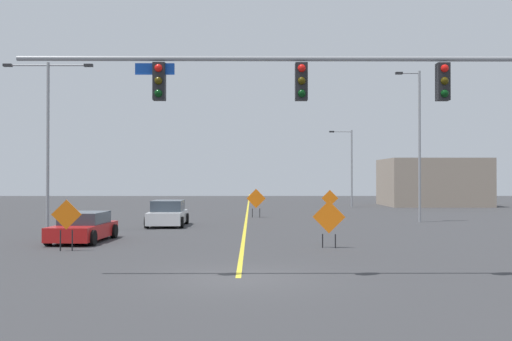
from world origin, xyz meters
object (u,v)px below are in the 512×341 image
(construction_sign_left_lane, at_px, (66,218))
(car_red_far, at_px, (83,228))
(street_lamp_mid_right, at_px, (48,130))
(street_lamp_far_right, at_px, (418,140))
(construction_sign_median_far, at_px, (256,200))
(construction_sign_right_lane, at_px, (329,219))
(street_lamp_mid_left, at_px, (350,164))
(car_white_passing, at_px, (168,214))
(traffic_signal_assembly, at_px, (372,95))
(construction_sign_median_near, at_px, (330,200))

(construction_sign_left_lane, bearing_deg, car_red_far, 95.08)
(street_lamp_mid_right, bearing_deg, construction_sign_left_lane, -66.79)
(street_lamp_far_right, height_order, car_red_far, street_lamp_far_right)
(street_lamp_far_right, height_order, construction_sign_median_far, street_lamp_far_right)
(street_lamp_far_right, xyz_separation_m, car_red_far, (-17.82, -11.24, -4.54))
(street_lamp_far_right, relative_size, car_red_far, 2.10)
(construction_sign_right_lane, distance_m, construction_sign_left_lane, 10.18)
(construction_sign_right_lane, bearing_deg, street_lamp_mid_left, 79.27)
(street_lamp_mid_left, xyz_separation_m, car_white_passing, (-13.97, -21.01, -3.34))
(street_lamp_mid_right, distance_m, construction_sign_right_lane, 15.95)
(traffic_signal_assembly, relative_size, construction_sign_median_far, 7.97)
(street_lamp_far_right, bearing_deg, street_lamp_mid_right, -162.80)
(street_lamp_mid_left, relative_size, construction_sign_left_lane, 3.68)
(construction_sign_median_near, bearing_deg, traffic_signal_assembly, -94.91)
(traffic_signal_assembly, bearing_deg, street_lamp_mid_left, 81.62)
(construction_sign_left_lane, distance_m, construction_sign_median_near, 24.19)
(car_white_passing, xyz_separation_m, car_red_far, (-2.51, -8.36, -0.09))
(construction_sign_left_lane, relative_size, car_white_passing, 0.45)
(car_red_far, bearing_deg, street_lamp_far_right, 32.24)
(construction_sign_median_near, relative_size, car_white_passing, 0.43)
(street_lamp_far_right, relative_size, street_lamp_mid_left, 1.32)
(car_red_far, bearing_deg, construction_sign_right_lane, -13.39)
(street_lamp_mid_right, height_order, construction_sign_median_far, street_lamp_mid_right)
(street_lamp_mid_right, distance_m, construction_sign_median_far, 15.77)
(street_lamp_far_right, xyz_separation_m, construction_sign_median_far, (-10.16, 4.23, -3.90))
(street_lamp_mid_right, height_order, street_lamp_mid_left, street_lamp_mid_right)
(traffic_signal_assembly, height_order, car_red_far, traffic_signal_assembly)
(traffic_signal_assembly, distance_m, construction_sign_left_lane, 12.74)
(street_lamp_mid_left, height_order, car_white_passing, street_lamp_mid_left)
(construction_sign_median_far, height_order, car_white_passing, construction_sign_median_far)
(construction_sign_median_far, bearing_deg, car_red_far, -116.36)
(car_white_passing, bearing_deg, traffic_signal_assembly, -65.39)
(car_white_passing, bearing_deg, construction_sign_median_near, 39.91)
(construction_sign_right_lane, relative_size, construction_sign_median_near, 1.00)
(construction_sign_left_lane, height_order, car_red_far, construction_sign_left_lane)
(traffic_signal_assembly, distance_m, construction_sign_median_far, 25.56)
(construction_sign_left_lane, relative_size, construction_sign_median_far, 0.98)
(street_lamp_mid_left, distance_m, construction_sign_median_far, 16.70)
(street_lamp_mid_left, bearing_deg, traffic_signal_assembly, -98.38)
(construction_sign_median_far, bearing_deg, construction_sign_right_lane, -81.20)
(construction_sign_median_near, bearing_deg, construction_sign_left_lane, -121.78)
(street_lamp_far_right, bearing_deg, car_red_far, -147.76)
(street_lamp_mid_right, xyz_separation_m, construction_sign_median_near, (16.23, 12.44, -4.04))
(traffic_signal_assembly, xyz_separation_m, street_lamp_mid_left, (5.74, 38.98, -1.08))
(construction_sign_median_near, bearing_deg, car_red_far, -127.22)
(construction_sign_right_lane, relative_size, car_white_passing, 0.43)
(street_lamp_mid_left, xyz_separation_m, construction_sign_left_lane, (-16.18, -32.76, -2.78))
(construction_sign_median_near, xyz_separation_m, car_red_far, (-13.04, -17.17, -0.58))
(construction_sign_median_near, bearing_deg, construction_sign_median_far, -162.42)
(traffic_signal_assembly, bearing_deg, street_lamp_far_right, 71.23)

